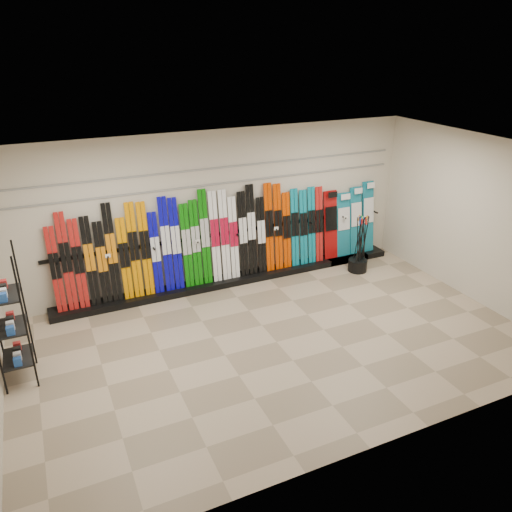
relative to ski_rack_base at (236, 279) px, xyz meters
name	(u,v)px	position (x,y,z in m)	size (l,w,h in m)	color
floor	(277,342)	(-0.22, -2.28, -0.06)	(8.00, 8.00, 0.00)	#85735C
back_wall	(219,209)	(-0.22, 0.22, 1.44)	(8.00, 8.00, 0.00)	beige
right_wall	(477,220)	(3.78, -2.28, 1.44)	(5.00, 5.00, 0.00)	beige
ceiling	(280,157)	(-0.22, -2.28, 2.94)	(8.00, 8.00, 0.00)	silver
ski_rack_base	(236,279)	(0.00, 0.00, 0.00)	(8.00, 0.40, 0.12)	black
skis	(201,242)	(-0.67, 0.05, 0.90)	(5.37, 0.24, 1.83)	#AE1916
snowboards	(349,222)	(2.70, 0.07, 0.79)	(1.26, 0.24, 1.55)	#990C0C
accessory_rack	(9,318)	(-3.97, -1.58, 0.94)	(0.40, 0.60, 2.00)	black
pole_bin	(358,265)	(2.53, -0.58, 0.07)	(0.39, 0.39, 0.25)	black
ski_poles	(361,244)	(2.54, -0.61, 0.55)	(0.32, 0.30, 1.18)	black
slatwall_rail_0	(219,184)	(-0.22, 0.20, 1.94)	(7.60, 0.02, 0.03)	gray
slatwall_rail_1	(218,168)	(-0.22, 0.20, 2.24)	(7.60, 0.02, 0.03)	gray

